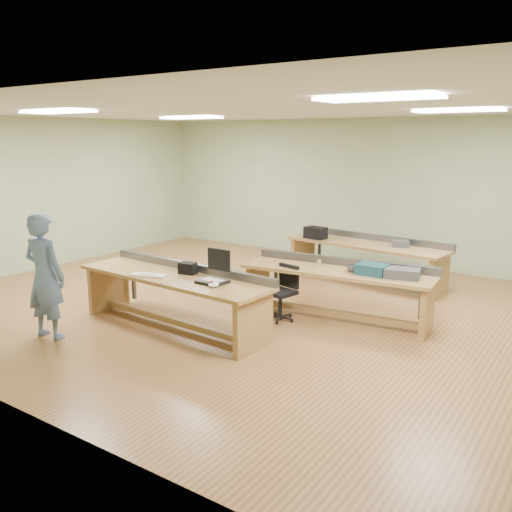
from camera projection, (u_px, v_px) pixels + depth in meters
name	position (u px, v px, depth m)	size (l,w,h in m)	color
floor	(254.00, 307.00, 8.49)	(10.00, 10.00, 0.00)	olive
ceiling	(254.00, 109.00, 7.85)	(10.00, 10.00, 0.00)	silver
wall_back	(361.00, 191.00, 11.40)	(10.00, 0.04, 3.00)	#A1B286
wall_front	(6.00, 260.00, 4.94)	(10.00, 0.04, 3.00)	#A1B286
wall_left	(50.00, 193.00, 10.92)	(0.04, 8.00, 3.00)	#A1B286
fluor_panels	(254.00, 111.00, 7.86)	(6.20, 3.50, 0.03)	white
workbench_front	(175.00, 288.00, 7.48)	(3.07, 0.99, 0.86)	#A67E46
workbench_mid	(338.00, 283.00, 7.79)	(2.82, 1.02, 0.86)	#A67E46
workbench_back	(366.00, 253.00, 9.74)	(3.02, 1.13, 0.86)	#A67E46
person	(45.00, 276.00, 7.03)	(0.61, 0.40, 1.67)	#637AA2
laptop_base	(212.00, 282.00, 7.00)	(0.36, 0.30, 0.04)	black
laptop_screen	(219.00, 260.00, 7.06)	(0.36, 0.02, 0.29)	black
keyboard	(148.00, 275.00, 7.36)	(0.49, 0.16, 0.03)	white
trackball_mouse	(214.00, 285.00, 6.82)	(0.13, 0.15, 0.06)	white
camera_bag	(188.00, 268.00, 7.48)	(0.23, 0.15, 0.16)	black
task_chair	(282.00, 300.00, 7.84)	(0.51, 0.51, 0.80)	black
parts_bin_teal	(372.00, 269.00, 7.45)	(0.41, 0.31, 0.14)	#143643
parts_bin_grey	(402.00, 273.00, 7.27)	(0.46, 0.29, 0.13)	#363638
mug	(352.00, 268.00, 7.58)	(0.14, 0.14, 0.11)	#363638
drinks_can	(319.00, 263.00, 7.90)	(0.06, 0.06, 0.11)	silver
storage_box_back	(316.00, 233.00, 10.10)	(0.38, 0.27, 0.22)	black
tray_back	(400.00, 244.00, 9.33)	(0.29, 0.21, 0.11)	#363638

